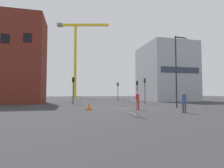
{
  "coord_description": "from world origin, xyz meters",
  "views": [
    {
      "loc": [
        -6.03,
        -18.19,
        1.54
      ],
      "look_at": [
        0.0,
        7.27,
        2.95
      ],
      "focal_mm": 28.24,
      "sensor_mm": 36.0,
      "label": 1
    }
  ],
  "objects_px": {
    "streetlamp_tall": "(177,66)",
    "traffic_light_verge": "(137,88)",
    "construction_crane": "(77,49)",
    "pedestrian_walking": "(184,101)",
    "traffic_light_island": "(118,89)",
    "traffic_light_near": "(73,86)",
    "traffic_light_far": "(145,87)",
    "traffic_cone_by_barrier": "(89,106)",
    "pedestrian_waiting": "(137,100)"
  },
  "relations": [
    {
      "from": "streetlamp_tall",
      "to": "traffic_cone_by_barrier",
      "type": "relative_size",
      "value": 11.99
    },
    {
      "from": "traffic_light_island",
      "to": "traffic_light_verge",
      "type": "bearing_deg",
      "value": -71.74
    },
    {
      "from": "streetlamp_tall",
      "to": "traffic_light_verge",
      "type": "xyz_separation_m",
      "value": [
        -0.43,
        10.91,
        -2.12
      ]
    },
    {
      "from": "traffic_light_far",
      "to": "pedestrian_walking",
      "type": "height_order",
      "value": "traffic_light_far"
    },
    {
      "from": "construction_crane",
      "to": "traffic_light_near",
      "type": "xyz_separation_m",
      "value": [
        -1.5,
        -35.43,
        -14.33
      ]
    },
    {
      "from": "pedestrian_waiting",
      "to": "traffic_cone_by_barrier",
      "type": "height_order",
      "value": "pedestrian_waiting"
    },
    {
      "from": "traffic_light_far",
      "to": "traffic_cone_by_barrier",
      "type": "distance_m",
      "value": 13.05
    },
    {
      "from": "streetlamp_tall",
      "to": "pedestrian_walking",
      "type": "distance_m",
      "value": 6.51
    },
    {
      "from": "traffic_light_island",
      "to": "traffic_light_near",
      "type": "distance_m",
      "value": 11.74
    },
    {
      "from": "traffic_light_far",
      "to": "pedestrian_walking",
      "type": "bearing_deg",
      "value": -100.75
    },
    {
      "from": "pedestrian_walking",
      "to": "pedestrian_waiting",
      "type": "relative_size",
      "value": 0.98
    },
    {
      "from": "traffic_light_island",
      "to": "pedestrian_walking",
      "type": "height_order",
      "value": "traffic_light_island"
    },
    {
      "from": "pedestrian_waiting",
      "to": "pedestrian_walking",
      "type": "bearing_deg",
      "value": -51.98
    },
    {
      "from": "traffic_light_near",
      "to": "streetlamp_tall",
      "type": "bearing_deg",
      "value": -38.26
    },
    {
      "from": "construction_crane",
      "to": "traffic_cone_by_barrier",
      "type": "distance_m",
      "value": 47.29
    },
    {
      "from": "pedestrian_waiting",
      "to": "traffic_cone_by_barrier",
      "type": "xyz_separation_m",
      "value": [
        -4.45,
        1.21,
        -0.67
      ]
    },
    {
      "from": "pedestrian_walking",
      "to": "pedestrian_waiting",
      "type": "bearing_deg",
      "value": 128.02
    },
    {
      "from": "traffic_light_island",
      "to": "pedestrian_waiting",
      "type": "bearing_deg",
      "value": -99.37
    },
    {
      "from": "pedestrian_waiting",
      "to": "traffic_light_near",
      "type": "bearing_deg",
      "value": 119.87
    },
    {
      "from": "pedestrian_walking",
      "to": "traffic_light_verge",
      "type": "bearing_deg",
      "value": 81.98
    },
    {
      "from": "traffic_light_island",
      "to": "traffic_cone_by_barrier",
      "type": "height_order",
      "value": "traffic_light_island"
    },
    {
      "from": "streetlamp_tall",
      "to": "traffic_light_far",
      "type": "height_order",
      "value": "streetlamp_tall"
    },
    {
      "from": "traffic_cone_by_barrier",
      "to": "traffic_light_near",
      "type": "bearing_deg",
      "value": 98.56
    },
    {
      "from": "construction_crane",
      "to": "traffic_light_near",
      "type": "relative_size",
      "value": 6.72
    },
    {
      "from": "streetlamp_tall",
      "to": "traffic_light_island",
      "type": "xyz_separation_m",
      "value": [
        -2.28,
        16.54,
        -2.08
      ]
    },
    {
      "from": "traffic_light_verge",
      "to": "pedestrian_waiting",
      "type": "height_order",
      "value": "traffic_light_verge"
    },
    {
      "from": "streetlamp_tall",
      "to": "traffic_light_far",
      "type": "xyz_separation_m",
      "value": [
        -0.13,
        8.42,
        -1.97
      ]
    },
    {
      "from": "traffic_light_island",
      "to": "pedestrian_walking",
      "type": "relative_size",
      "value": 2.26
    },
    {
      "from": "traffic_cone_by_barrier",
      "to": "pedestrian_walking",
      "type": "bearing_deg",
      "value": -32.82
    },
    {
      "from": "traffic_light_far",
      "to": "pedestrian_waiting",
      "type": "xyz_separation_m",
      "value": [
        -5.1,
        -9.79,
        -1.65
      ]
    },
    {
      "from": "streetlamp_tall",
      "to": "traffic_light_near",
      "type": "bearing_deg",
      "value": 141.74
    },
    {
      "from": "traffic_light_island",
      "to": "pedestrian_waiting",
      "type": "height_order",
      "value": "traffic_light_island"
    },
    {
      "from": "construction_crane",
      "to": "pedestrian_walking",
      "type": "relative_size",
      "value": 15.75
    },
    {
      "from": "construction_crane",
      "to": "traffic_light_verge",
      "type": "height_order",
      "value": "construction_crane"
    },
    {
      "from": "construction_crane",
      "to": "traffic_light_island",
      "type": "height_order",
      "value": "construction_crane"
    },
    {
      "from": "construction_crane",
      "to": "traffic_light_near",
      "type": "distance_m",
      "value": 38.25
    },
    {
      "from": "traffic_light_far",
      "to": "pedestrian_waiting",
      "type": "distance_m",
      "value": 11.17
    },
    {
      "from": "traffic_cone_by_barrier",
      "to": "traffic_light_island",
      "type": "bearing_deg",
      "value": 66.09
    },
    {
      "from": "traffic_light_verge",
      "to": "pedestrian_walking",
      "type": "distance_m",
      "value": 15.85
    },
    {
      "from": "traffic_light_far",
      "to": "traffic_cone_by_barrier",
      "type": "relative_size",
      "value": 5.92
    },
    {
      "from": "traffic_light_island",
      "to": "pedestrian_waiting",
      "type": "relative_size",
      "value": 2.22
    },
    {
      "from": "traffic_light_island",
      "to": "traffic_cone_by_barrier",
      "type": "relative_size",
      "value": 5.64
    },
    {
      "from": "traffic_light_island",
      "to": "pedestrian_waiting",
      "type": "distance_m",
      "value": 18.21
    },
    {
      "from": "streetlamp_tall",
      "to": "traffic_light_far",
      "type": "relative_size",
      "value": 2.03
    },
    {
      "from": "traffic_light_island",
      "to": "traffic_light_far",
      "type": "distance_m",
      "value": 8.39
    },
    {
      "from": "traffic_light_far",
      "to": "traffic_light_near",
      "type": "height_order",
      "value": "traffic_light_far"
    },
    {
      "from": "streetlamp_tall",
      "to": "traffic_light_near",
      "type": "xyz_separation_m",
      "value": [
        -11.02,
        8.69,
        -1.99
      ]
    },
    {
      "from": "traffic_light_island",
      "to": "traffic_light_verge",
      "type": "distance_m",
      "value": 5.92
    },
    {
      "from": "traffic_light_near",
      "to": "traffic_cone_by_barrier",
      "type": "height_order",
      "value": "traffic_light_near"
    },
    {
      "from": "traffic_light_island",
      "to": "pedestrian_walking",
      "type": "bearing_deg",
      "value": -90.93
    }
  ]
}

